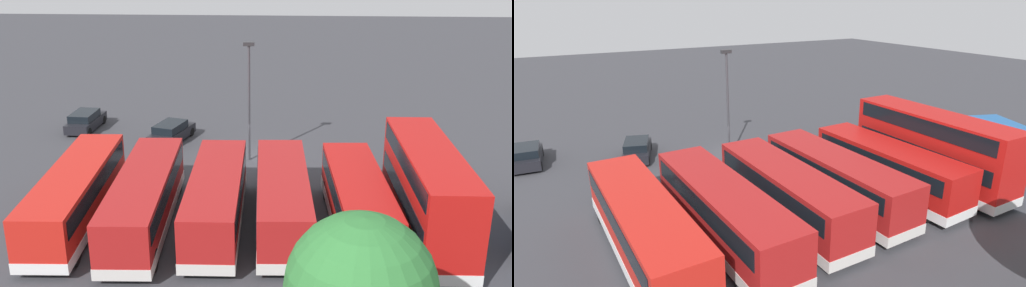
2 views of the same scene
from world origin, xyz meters
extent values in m
plane|color=#38383D|center=(0.00, 0.00, 0.00)|extent=(140.00, 140.00, 0.00)
cube|color=#B71411|center=(-8.99, 10.69, 2.45)|extent=(2.70, 10.84, 4.20)
cube|color=silver|center=(-8.99, 10.69, 0.62)|extent=(2.74, 10.88, 0.55)
cube|color=black|center=(-8.99, 10.69, 2.25)|extent=(2.75, 10.04, 0.90)
cube|color=black|center=(-8.99, 10.69, 3.95)|extent=(2.75, 10.04, 0.90)
cube|color=black|center=(-8.91, 5.26, 2.25)|extent=(2.25, 0.09, 1.10)
cylinder|color=black|center=(-7.81, 6.71, 0.55)|extent=(0.32, 1.10, 1.10)
cylinder|color=black|center=(-10.06, 6.68, 0.55)|extent=(0.32, 1.10, 1.10)
cylinder|color=black|center=(-7.92, 14.71, 0.55)|extent=(0.32, 1.10, 1.10)
cylinder|color=black|center=(-10.17, 14.68, 0.55)|extent=(0.32, 1.10, 1.10)
cube|color=#B71411|center=(-5.63, 10.45, 1.65)|extent=(3.06, 10.41, 2.60)
cube|color=silver|center=(-5.63, 10.45, 0.62)|extent=(3.10, 10.45, 0.55)
cube|color=black|center=(-5.63, 10.45, 2.25)|extent=(3.08, 9.62, 0.90)
cube|color=black|center=(-5.37, 5.28, 2.25)|extent=(2.25, 0.17, 1.10)
cylinder|color=black|center=(-4.32, 6.76, 0.55)|extent=(0.35, 1.11, 1.10)
cylinder|color=black|center=(-6.57, 6.65, 0.55)|extent=(0.35, 1.11, 1.10)
cylinder|color=black|center=(-4.69, 14.25, 0.55)|extent=(0.35, 1.11, 1.10)
cylinder|color=black|center=(-6.94, 14.14, 0.55)|extent=(0.35, 1.11, 1.10)
cube|color=#A51919|center=(-1.82, 10.27, 1.65)|extent=(2.96, 10.64, 2.60)
cube|color=silver|center=(-1.82, 10.27, 0.62)|extent=(3.00, 10.68, 0.55)
cube|color=black|center=(-1.82, 10.27, 2.25)|extent=(2.99, 9.84, 0.90)
cube|color=black|center=(-1.62, 4.97, 2.25)|extent=(2.25, 0.15, 1.10)
cylinder|color=black|center=(-0.55, 6.44, 0.55)|extent=(0.34, 1.11, 1.10)
cylinder|color=black|center=(-2.80, 6.35, 0.55)|extent=(0.34, 1.11, 1.10)
cylinder|color=black|center=(-0.85, 14.18, 0.55)|extent=(0.34, 1.11, 1.10)
cylinder|color=black|center=(-3.10, 14.10, 0.55)|extent=(0.34, 1.11, 1.10)
cube|color=#A51919|center=(1.56, 10.47, 1.65)|extent=(2.76, 10.63, 2.60)
cube|color=silver|center=(1.56, 10.47, 0.62)|extent=(2.80, 10.67, 0.55)
cube|color=black|center=(1.56, 10.47, 2.25)|extent=(2.80, 9.83, 0.90)
cube|color=black|center=(1.67, 5.15, 2.25)|extent=(2.25, 0.10, 1.10)
cylinder|color=black|center=(2.76, 6.61, 0.55)|extent=(0.32, 1.11, 1.10)
cylinder|color=black|center=(0.51, 6.56, 0.55)|extent=(0.32, 1.11, 1.10)
cylinder|color=black|center=(2.61, 14.38, 0.55)|extent=(0.32, 1.11, 1.10)
cylinder|color=black|center=(0.36, 14.34, 0.55)|extent=(0.32, 1.11, 1.10)
cube|color=#A51919|center=(5.24, 10.66, 1.65)|extent=(2.97, 11.48, 2.60)
cube|color=silver|center=(5.24, 10.66, 0.62)|extent=(3.01, 11.52, 0.55)
cube|color=black|center=(5.24, 10.66, 2.25)|extent=(3.00, 10.68, 0.90)
cube|color=black|center=(5.45, 4.94, 2.25)|extent=(2.25, 0.14, 1.10)
cylinder|color=black|center=(6.52, 6.41, 0.55)|extent=(0.34, 1.11, 1.10)
cylinder|color=black|center=(4.27, 6.33, 0.55)|extent=(0.34, 1.11, 1.10)
cylinder|color=black|center=(6.20, 15.00, 0.55)|extent=(0.34, 1.11, 1.10)
cylinder|color=black|center=(3.96, 14.91, 0.55)|extent=(0.34, 1.11, 1.10)
cube|color=red|center=(8.94, 10.26, 1.65)|extent=(2.95, 11.67, 2.60)
cube|color=silver|center=(8.94, 10.26, 0.62)|extent=(2.99, 11.71, 0.55)
cube|color=black|center=(8.94, 10.26, 2.25)|extent=(2.98, 10.87, 0.90)
cube|color=black|center=(9.14, 4.44, 2.25)|extent=(2.25, 0.14, 1.10)
cylinder|color=black|center=(10.22, 5.91, 0.55)|extent=(0.34, 1.11, 1.10)
cylinder|color=black|center=(7.97, 5.83, 0.55)|extent=(0.34, 1.11, 1.10)
cube|color=#235999|center=(-14.81, 11.76, 1.80)|extent=(4.25, 6.03, 2.80)
cube|color=black|center=(-16.11, 8.24, 1.50)|extent=(3.04, 2.74, 2.20)
cylinder|color=black|center=(-15.05, 7.85, 0.50)|extent=(0.61, 1.04, 1.00)
cylinder|color=black|center=(-17.17, 8.64, 0.50)|extent=(0.61, 1.04, 1.00)
cylinder|color=black|center=(-13.14, 13.01, 0.50)|extent=(0.61, 1.04, 1.00)
cube|color=black|center=(6.31, -2.83, 0.53)|extent=(2.99, 4.64, 0.70)
cube|color=black|center=(6.37, -2.64, 1.15)|extent=(2.33, 2.95, 0.55)
cylinder|color=black|center=(6.62, -4.55, 0.32)|extent=(0.40, 0.68, 0.64)
cylinder|color=black|center=(5.09, -4.08, 0.32)|extent=(0.40, 0.68, 0.64)
cylinder|color=black|center=(7.54, -1.58, 0.32)|extent=(0.40, 0.68, 0.64)
cylinder|color=black|center=(6.01, -1.11, 0.32)|extent=(0.40, 0.68, 0.64)
cube|color=black|center=(13.42, -5.25, 0.53)|extent=(2.09, 4.41, 0.70)
cube|color=black|center=(13.43, -5.05, 1.15)|extent=(1.81, 2.68, 0.55)
cylinder|color=black|center=(14.11, -6.85, 0.32)|extent=(0.26, 0.65, 0.64)
cylinder|color=black|center=(12.51, -6.74, 0.32)|extent=(0.26, 0.65, 0.64)
cylinder|color=black|center=(14.32, -3.76, 0.32)|extent=(0.26, 0.65, 0.64)
cylinder|color=black|center=(12.72, -3.65, 0.32)|extent=(0.26, 0.65, 0.64)
cylinder|color=#38383D|center=(0.46, 0.67, 3.82)|extent=(0.16, 0.16, 7.65)
cube|color=#262628|center=(0.46, 0.67, 7.80)|extent=(0.70, 0.30, 0.24)
cylinder|color=#333338|center=(-9.29, 2.74, 0.47)|extent=(0.60, 0.60, 0.95)
camera|label=1|loc=(-1.89, 38.81, 14.74)|focal=42.87mm
camera|label=2|loc=(12.22, 27.60, 11.30)|focal=29.76mm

